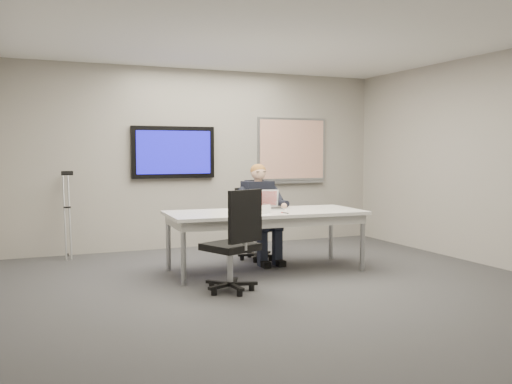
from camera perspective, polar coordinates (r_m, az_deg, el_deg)
name	(u,v)px	position (r m, az deg, el deg)	size (l,w,h in m)	color
floor	(286,287)	(6.47, 3.02, -9.45)	(6.00, 6.00, 0.02)	#3B3B3E
ceiling	(287,33)	(6.42, 3.12, 15.64)	(6.00, 6.00, 0.02)	white
wall_back	(203,159)	(9.08, -5.29, 3.34)	(6.00, 0.02, 2.80)	#A19A91
wall_front	(500,170)	(3.83, 23.20, 2.08)	(6.00, 0.02, 2.80)	#A19A91
wall_right	(493,160)	(8.07, 22.60, 2.96)	(0.02, 6.00, 2.80)	#A19A91
conference_table	(265,218)	(7.20, 0.94, -2.61)	(2.52, 1.16, 0.76)	white
tv_display	(173,152)	(8.89, -8.26, 3.95)	(1.30, 0.09, 0.80)	black
whiteboard	(292,150)	(9.64, 3.60, 4.17)	(1.25, 0.08, 1.10)	#989BA0
office_chair_far	(254,237)	(8.01, -0.15, -4.53)	(0.64, 0.64, 1.01)	black
office_chair_near	(233,260)	(6.15, -2.28, -6.83)	(0.69, 0.69, 1.11)	black
seated_person	(263,223)	(7.76, 0.67, -3.11)	(0.44, 0.76, 1.34)	#1D2231
crutch	(67,214)	(8.48, -18.37, -2.07)	(0.17, 0.41, 1.27)	#A0A3A8
laptop	(268,204)	(7.45, 1.19, -1.23)	(0.41, 0.42, 0.25)	silver
name_tent	(262,209)	(6.94, 0.57, -1.72)	(0.25, 0.07, 0.10)	white
pen	(285,213)	(6.95, 2.89, -2.09)	(0.01, 0.01, 0.14)	black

